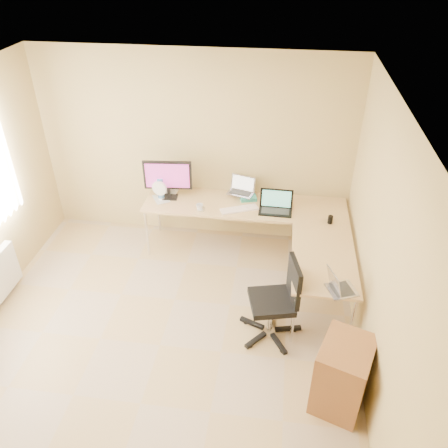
# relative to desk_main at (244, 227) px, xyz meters

# --- Properties ---
(floor) EXTENTS (4.50, 4.50, 0.00)m
(floor) POSITION_rel_desk_main_xyz_m (-0.72, -1.85, -0.36)
(floor) COLOR tan
(floor) RESTS_ON ground
(ceiling) EXTENTS (4.50, 4.50, 0.00)m
(ceiling) POSITION_rel_desk_main_xyz_m (-0.72, -1.85, 2.24)
(ceiling) COLOR white
(ceiling) RESTS_ON ground
(wall_back) EXTENTS (4.50, 0.00, 4.50)m
(wall_back) POSITION_rel_desk_main_xyz_m (-0.72, 0.40, 0.93)
(wall_back) COLOR tan
(wall_back) RESTS_ON ground
(wall_right) EXTENTS (0.00, 4.50, 4.50)m
(wall_right) POSITION_rel_desk_main_xyz_m (1.38, -1.85, 0.93)
(wall_right) COLOR tan
(wall_right) RESTS_ON ground
(desk_main) EXTENTS (2.65, 0.70, 0.73)m
(desk_main) POSITION_rel_desk_main_xyz_m (0.00, 0.00, 0.00)
(desk_main) COLOR tan
(desk_main) RESTS_ON ground
(desk_return) EXTENTS (0.70, 1.30, 0.73)m
(desk_return) POSITION_rel_desk_main_xyz_m (0.98, -1.00, 0.00)
(desk_return) COLOR tan
(desk_return) RESTS_ON ground
(monitor) EXTENTS (0.65, 0.26, 0.54)m
(monitor) POSITION_rel_desk_main_xyz_m (-1.03, 0.04, 0.64)
(monitor) COLOR black
(monitor) RESTS_ON desk_main
(book_stack) EXTENTS (0.28, 0.34, 0.05)m
(book_stack) POSITION_rel_desk_main_xyz_m (0.01, 0.20, 0.39)
(book_stack) COLOR #257B6E
(book_stack) RESTS_ON desk_main
(laptop_center) EXTENTS (0.40, 0.34, 0.22)m
(laptop_center) POSITION_rel_desk_main_xyz_m (-0.08, 0.20, 0.52)
(laptop_center) COLOR silver
(laptop_center) RESTS_ON desk_main
(laptop_black) EXTENTS (0.43, 0.32, 0.26)m
(laptop_black) POSITION_rel_desk_main_xyz_m (0.40, -0.12, 0.50)
(laptop_black) COLOR black
(laptop_black) RESTS_ON desk_main
(keyboard) EXTENTS (0.50, 0.32, 0.02)m
(keyboard) POSITION_rel_desk_main_xyz_m (-0.06, -0.15, 0.38)
(keyboard) COLOR white
(keyboard) RESTS_ON desk_main
(mouse) EXTENTS (0.10, 0.08, 0.03)m
(mouse) POSITION_rel_desk_main_xyz_m (0.05, -0.10, 0.38)
(mouse) COLOR white
(mouse) RESTS_ON desk_main
(mug) EXTENTS (0.12, 0.12, 0.08)m
(mug) POSITION_rel_desk_main_xyz_m (-0.56, -0.22, 0.41)
(mug) COLOR silver
(mug) RESTS_ON desk_main
(cd_stack) EXTENTS (0.13, 0.13, 0.03)m
(cd_stack) POSITION_rel_desk_main_xyz_m (-0.55, -0.22, 0.38)
(cd_stack) COLOR white
(cd_stack) RESTS_ON desk_main
(water_bottle) EXTENTS (0.09, 0.09, 0.30)m
(water_bottle) POSITION_rel_desk_main_xyz_m (-1.13, 0.00, 0.51)
(water_bottle) COLOR #4F83C0
(water_bottle) RESTS_ON desk_main
(papers) EXTENTS (0.29, 0.32, 0.01)m
(papers) POSITION_rel_desk_main_xyz_m (-1.13, -0.01, 0.37)
(papers) COLOR silver
(papers) RESTS_ON desk_main
(white_box) EXTENTS (0.24, 0.18, 0.08)m
(white_box) POSITION_rel_desk_main_xyz_m (-1.07, 0.20, 0.41)
(white_box) COLOR white
(white_box) RESTS_ON desk_main
(desk_fan) EXTENTS (0.23, 0.23, 0.26)m
(desk_fan) POSITION_rel_desk_main_xyz_m (-1.13, -0.01, 0.49)
(desk_fan) COLOR white
(desk_fan) RESTS_ON desk_main
(black_cup) EXTENTS (0.07, 0.07, 0.10)m
(black_cup) POSITION_rel_desk_main_xyz_m (1.08, -0.30, 0.42)
(black_cup) COLOR black
(black_cup) RESTS_ON desk_main
(laptop_return) EXTENTS (0.40, 0.36, 0.22)m
(laptop_return) POSITION_rel_desk_main_xyz_m (1.13, -1.53, 0.47)
(laptop_return) COLOR #A7A7B5
(laptop_return) RESTS_ON desk_return
(office_chair) EXTENTS (0.71, 0.71, 0.97)m
(office_chair) POSITION_rel_desk_main_xyz_m (0.44, -1.51, 0.14)
(office_chair) COLOR black
(office_chair) RESTS_ON ground
(cabinet) EXTENTS (0.59, 0.65, 0.74)m
(cabinet) POSITION_rel_desk_main_xyz_m (1.13, -2.27, -0.01)
(cabinet) COLOR #95643D
(cabinet) RESTS_ON ground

